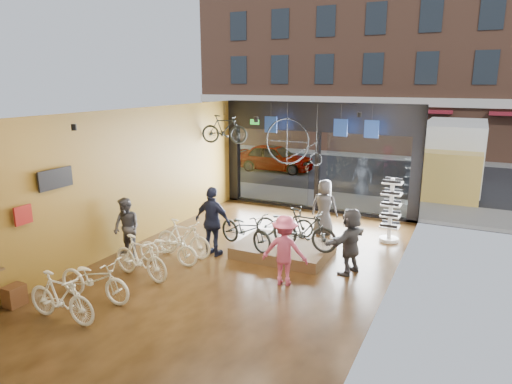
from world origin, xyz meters
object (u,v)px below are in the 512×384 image
Objects in this scene: display_platform at (284,250)px; customer_3 at (285,250)px; customer_5 at (350,241)px; sunglasses_rack at (391,210)px; street_car at (274,158)px; customer_1 at (127,228)px; display_bike_left at (246,230)px; box_truck at (452,158)px; display_bike_right at (285,222)px; penny_farthing at (296,143)px; floor_bike_1 at (61,297)px; display_bike_mid at (304,230)px; floor_bike_3 at (140,258)px; floor_bike_5 at (183,238)px; floor_bike_4 at (168,248)px; hung_bike at (224,129)px; customer_2 at (213,222)px; floor_bike_2 at (94,279)px; customer_4 at (324,207)px.

customer_3 is (0.69, -1.63, 0.66)m from display_platform.
sunglasses_rack is (0.46, 2.72, 0.12)m from customer_5.
customer_1 reaches higher than street_car.
street_car is 2.19× the size of display_bike_left.
street_car is 2.47× the size of customer_3.
street_car is at bearing 173.21° from box_truck.
display_platform is 0.83m from display_bike_right.
penny_farthing is (-3.36, 1.15, 1.57)m from sunglasses_rack.
customer_1 is (-1.10, 3.12, 0.30)m from floor_bike_1.
display_bike_left is at bearing 113.32° from display_bike_mid.
display_bike_mid is at bearing -40.70° from floor_bike_3.
box_truck reaches higher than customer_3.
display_bike_left is 1.13× the size of customer_3.
floor_bike_3 is at bearing -151.01° from sunglasses_rack.
floor_bike_1 is 3.80m from floor_bike_5.
floor_bike_4 is (2.52, -12.42, -0.26)m from street_car.
customer_1 reaches higher than floor_bike_4.
display_bike_left is 1.16× the size of hung_bike.
customer_2 is at bearing -154.15° from display_platform.
floor_bike_1 is 0.68× the size of display_platform.
customer_2 reaches higher than display_bike_left.
customer_1 is (-3.63, -1.91, 0.65)m from display_platform.
customer_3 reaches higher than display_bike_left.
floor_bike_2 is at bearing 172.95° from hung_bike.
floor_bike_3 is 3.74m from display_platform.
hung_bike is (-5.67, 0.44, 2.00)m from sunglasses_rack.
floor_bike_4 is 0.87× the size of sunglasses_rack.
floor_bike_5 is at bearing -4.59° from floor_bike_1.
display_bike_left reaches higher than floor_bike_4.
customer_2 is (0.93, 3.28, 0.46)m from floor_bike_2.
floor_bike_1 is at bearing -178.05° from floor_bike_2.
customer_2 is at bearing -168.28° from hung_bike.
box_truck reaches higher than floor_bike_5.
display_bike_left is 3.02m from customer_4.
display_bike_right is 4.22m from customer_1.
floor_bike_4 is at bearing -142.31° from display_platform.
floor_bike_5 is at bearing -16.50° from customer_3.
display_bike_right reaches higher than floor_bike_3.
box_truck is 3.69× the size of penny_farthing.
floor_bike_5 is 1.04× the size of customer_1.
floor_bike_1 is at bearing 37.47° from customer_3.
box_truck is at bearing 69.41° from customer_1.
hung_bike reaches higher than customer_3.
box_truck is (8.40, -1.00, 0.72)m from street_car.
street_car is 12.89m from customer_5.
floor_bike_1 is 1.04× the size of hung_bike.
sunglasses_rack is (1.63, 3.97, 0.12)m from customer_3.
floor_bike_1 is 4.73m from display_bike_left.
customer_5 is at bearing -142.07° from customer_3.
hung_bike is (-2.55, 3.41, 2.14)m from display_bike_left.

